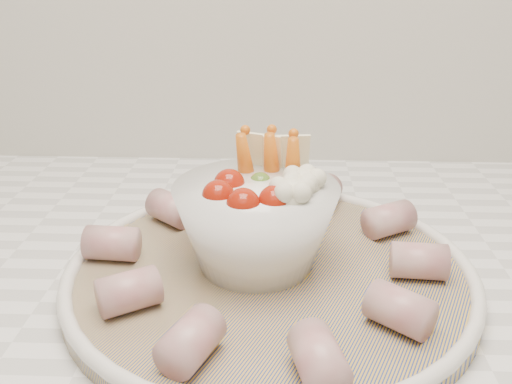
{
  "coord_description": "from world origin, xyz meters",
  "views": [
    {
      "loc": [
        0.08,
        1.01,
        1.18
      ],
      "look_at": [
        0.06,
        1.44,
        1.0
      ],
      "focal_mm": 40.0,
      "sensor_mm": 36.0,
      "label": 1
    }
  ],
  "objects": [
    {
      "name": "veggie_bowl",
      "position": [
        0.06,
        1.44,
        0.98
      ],
      "size": [
        0.14,
        0.14,
        0.11
      ],
      "color": "white",
      "rests_on": "serving_platter"
    },
    {
      "name": "serving_platter",
      "position": [
        0.07,
        1.43,
        0.93
      ],
      "size": [
        0.45,
        0.45,
        0.02
      ],
      "color": "navy",
      "rests_on": "kitchen_counter"
    },
    {
      "name": "cured_meat_rolls",
      "position": [
        0.07,
        1.44,
        0.95
      ],
      "size": [
        0.31,
        0.31,
        0.03
      ],
      "color": "#A14950",
      "rests_on": "serving_platter"
    }
  ]
}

